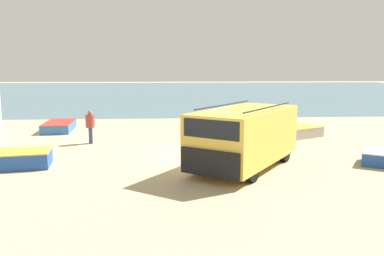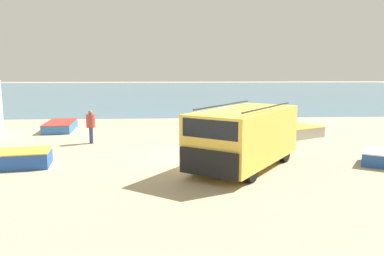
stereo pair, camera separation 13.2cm
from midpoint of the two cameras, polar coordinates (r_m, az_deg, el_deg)
ground_plane at (r=15.38m, az=0.92°, el=-4.19°), size 200.00×200.00×0.00m
sea_water at (r=67.03m, az=-2.84°, el=5.83°), size 120.00×80.00×0.01m
parked_van at (r=13.42m, az=7.79°, el=-1.12°), size 4.74×5.41×2.23m
fishing_rowboat_1 at (r=19.66m, az=13.56°, el=-0.77°), size 4.83×3.27×0.55m
fishing_rowboat_2 at (r=23.11m, az=-19.68°, el=0.30°), size 1.82×4.01×0.50m
fisherman_0 at (r=18.36m, az=-15.45°, el=0.64°), size 0.42×0.42×1.59m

